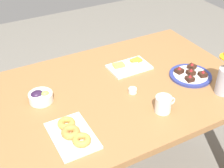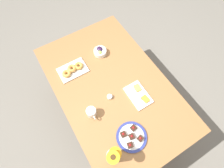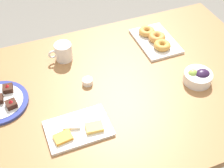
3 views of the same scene
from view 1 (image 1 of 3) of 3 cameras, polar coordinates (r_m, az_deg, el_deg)
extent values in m
cube|color=#9E6B3D|center=(1.81, 0.00, -1.55)|extent=(1.60, 1.00, 0.04)
cube|color=#9E6B3D|center=(2.64, 9.41, 1.20)|extent=(0.07, 0.07, 0.70)
cylinder|color=white|center=(1.64, 9.33, -3.67)|extent=(0.09, 0.09, 0.09)
cylinder|color=brown|center=(1.62, 9.46, -2.60)|extent=(0.07, 0.07, 0.00)
torus|color=white|center=(1.67, 10.84, -3.10)|extent=(0.05, 0.01, 0.05)
cylinder|color=white|center=(1.75, -12.88, -2.38)|extent=(0.13, 0.13, 0.05)
ellipsoid|color=#2D1938|center=(1.74, -13.54, -1.89)|extent=(0.07, 0.06, 0.04)
ellipsoid|color=#9EC14C|center=(1.73, -12.12, -1.79)|extent=(0.05, 0.04, 0.04)
cube|color=white|center=(2.00, 3.16, 3.11)|extent=(0.26, 0.17, 0.01)
cube|color=#EFB74C|center=(1.98, 1.24, 3.46)|extent=(0.08, 0.06, 0.02)
cube|color=white|center=(1.98, 3.97, 3.34)|extent=(0.08, 0.07, 0.01)
cube|color=orange|center=(2.04, 4.42, 4.33)|extent=(0.08, 0.06, 0.01)
cube|color=white|center=(1.52, -7.29, -9.35)|extent=(0.19, 0.28, 0.01)
torus|color=gold|center=(1.46, -5.56, -10.17)|extent=(0.12, 0.12, 0.03)
torus|color=#CE873E|center=(1.50, -7.56, -8.74)|extent=(0.12, 0.12, 0.04)
torus|color=gold|center=(1.55, -8.34, -7.12)|extent=(0.12, 0.12, 0.03)
cylinder|color=white|center=(1.77, 3.80, -1.20)|extent=(0.05, 0.05, 0.03)
cylinder|color=#C68923|center=(1.77, 3.81, -0.94)|extent=(0.04, 0.04, 0.01)
cylinder|color=navy|center=(1.97, 14.14, 1.53)|extent=(0.26, 0.26, 0.01)
cylinder|color=white|center=(1.97, 14.15, 1.58)|extent=(0.21, 0.21, 0.01)
cube|color=#381E14|center=(1.96, 12.18, 2.38)|extent=(0.05, 0.05, 0.02)
cone|color=red|center=(1.95, 12.25, 2.85)|extent=(0.02, 0.02, 0.01)
cube|color=#381E14|center=(2.02, 14.39, 3.08)|extent=(0.05, 0.05, 0.02)
cone|color=red|center=(2.01, 14.47, 3.54)|extent=(0.02, 0.02, 0.01)
cube|color=#381E14|center=(1.90, 14.05, 0.93)|extent=(0.05, 0.05, 0.02)
cone|color=red|center=(1.89, 14.13, 1.41)|extent=(0.02, 0.02, 0.01)
cube|color=#381E14|center=(1.96, 16.26, 1.70)|extent=(0.05, 0.05, 0.02)
cone|color=red|center=(1.95, 16.35, 2.17)|extent=(0.02, 0.02, 0.01)
cube|color=#381E14|center=(1.96, 14.23, 2.04)|extent=(0.05, 0.05, 0.02)
cone|color=red|center=(1.95, 14.30, 2.51)|extent=(0.02, 0.02, 0.01)
camera|label=2|loc=(1.66, 38.72, 44.99)|focal=28.00mm
camera|label=3|loc=(2.44, -3.32, 34.23)|focal=50.00mm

